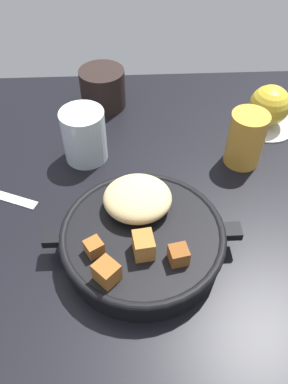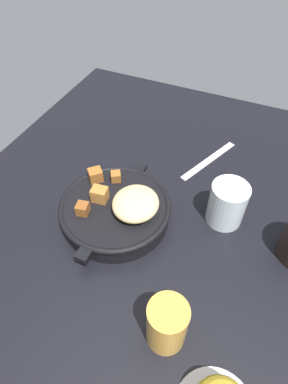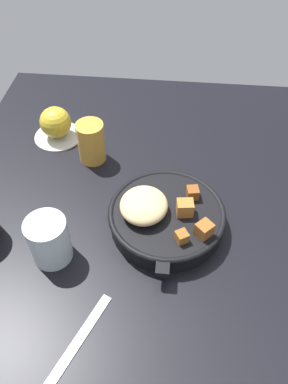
{
  "view_description": "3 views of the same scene",
  "coord_description": "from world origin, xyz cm",
  "views": [
    {
      "loc": [
        0.0,
        -37.57,
        46.37
      ],
      "look_at": [
        1.93,
        2.45,
        3.55
      ],
      "focal_mm": 36.61,
      "sensor_mm": 36.0,
      "label": 1
    },
    {
      "loc": [
        37.19,
        16.69,
        53.66
      ],
      "look_at": [
        -1.43,
        -0.39,
        7.51
      ],
      "focal_mm": 30.24,
      "sensor_mm": 36.0,
      "label": 2
    },
    {
      "loc": [
        -45.38,
        -5.77,
        60.75
      ],
      "look_at": [
        3.14,
        -0.97,
        7.37
      ],
      "focal_mm": 35.88,
      "sensor_mm": 36.0,
      "label": 3
    }
  ],
  "objects": [
    {
      "name": "red_apple",
      "position": [
        26.27,
        22.62,
        4.36
      ],
      "size": [
        7.51,
        7.51,
        7.51
      ],
      "primitive_type": "sphere",
      "color": "gold",
      "rests_on": "saucer_plate"
    },
    {
      "name": "cast_iron_skillet",
      "position": [
        1.28,
        -5.16,
        3.01
      ],
      "size": [
        26.98,
        22.68,
        8.11
      ],
      "color": "black",
      "rests_on": "ground_plane"
    },
    {
      "name": "saucer_plate",
      "position": [
        26.27,
        22.62,
        0.3
      ],
      "size": [
        11.64,
        11.64,
        0.6
      ],
      "primitive_type": "cylinder",
      "color": "#B7BABF",
      "rests_on": "ground_plane"
    },
    {
      "name": "ground_plane",
      "position": [
        0.0,
        0.0,
        -1.2
      ],
      "size": [
        109.01,
        84.17,
        2.4
      ],
      "primitive_type": "cube",
      "color": "black"
    },
    {
      "name": "water_glass_tall",
      "position": [
        -7.59,
        14.98,
        4.65
      ],
      "size": [
        7.43,
        7.43,
        9.3
      ],
      "primitive_type": "cylinder",
      "color": "silver",
      "rests_on": "ground_plane"
    },
    {
      "name": "juice_glass_amber",
      "position": [
        19.42,
        12.55,
        4.82
      ],
      "size": [
        6.2,
        6.2,
        9.63
      ],
      "primitive_type": "cylinder",
      "color": "gold",
      "rests_on": "ground_plane"
    },
    {
      "name": "butter_knife",
      "position": [
        -23.79,
        7.22,
        0.18
      ],
      "size": [
        18.14,
        8.91,
        0.36
      ],
      "primitive_type": "cube",
      "rotation": [
        0.0,
        0.0,
        -0.4
      ],
      "color": "silver",
      "rests_on": "ground_plane"
    }
  ]
}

